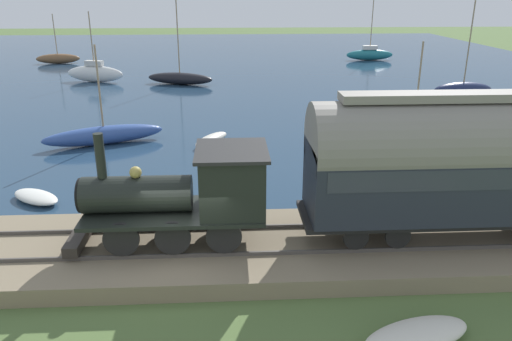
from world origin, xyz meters
TOP-DOWN VIEW (x-y plane):
  - ground_plane at (0.00, 0.00)m, footprint 200.00×200.00m
  - harbor_water at (43.11, 0.00)m, footprint 80.00×80.00m
  - rail_embankment at (0.44, 0.00)m, footprint 4.74×56.00m
  - steam_locomotive at (0.44, -0.20)m, footprint 2.35×5.94m
  - passenger_coach at (0.44, -8.52)m, footprint 2.55×10.07m
  - sailboat_brown at (44.95, 17.77)m, footprint 1.72×4.84m
  - sailboat_navy at (23.79, -19.36)m, footprint 1.67×4.67m
  - sailboat_green at (13.74, -11.91)m, footprint 2.56×3.90m
  - sailboat_teal at (45.82, -18.13)m, footprint 1.26×5.53m
  - sailboat_white at (32.65, 10.64)m, footprint 2.34×5.45m
  - sailboat_blue at (13.01, 5.42)m, footprint 3.29×6.34m
  - sailboat_black at (30.97, 2.89)m, footprint 3.15×6.14m
  - rowboat_mid_harbor at (12.75, -0.36)m, footprint 2.88×2.18m
  - rowboat_off_pier at (9.69, -6.53)m, footprint 2.25×2.89m
  - rowboat_near_shore at (5.27, 6.37)m, footprint 2.28×2.54m
  - beached_dinghy at (-3.86, -5.66)m, footprint 1.88×3.00m

SIDE VIEW (x-z plane):
  - ground_plane at x=0.00m, z-range 0.00..0.00m
  - harbor_water at x=43.11m, z-range 0.00..0.01m
  - rowboat_off_pier at x=9.69m, z-range 0.01..0.31m
  - rowboat_near_shore at x=5.27m, z-range 0.01..0.37m
  - beached_dinghy at x=-3.86m, z-range 0.00..0.44m
  - rowboat_mid_harbor at x=12.75m, z-range 0.01..0.49m
  - rail_embankment at x=0.44m, z-range -0.06..0.60m
  - sailboat_blue at x=13.01m, z-range -2.12..3.16m
  - sailboat_black at x=30.97m, z-range -3.33..4.44m
  - sailboat_brown at x=44.95m, z-range -2.12..3.27m
  - sailboat_green at x=13.74m, z-range -2.02..3.26m
  - sailboat_navy at x=23.79m, z-range -2.95..4.26m
  - sailboat_teal at x=45.82m, z-range -3.82..5.25m
  - sailboat_white at x=32.65m, z-range -2.25..3.86m
  - steam_locomotive at x=0.44m, z-range 0.58..4.01m
  - passenger_coach at x=0.44m, z-range 0.83..5.32m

